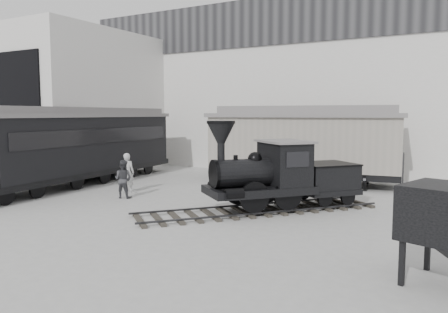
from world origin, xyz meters
The scene contains 8 objects.
ground centered at (0.00, 0.00, 0.00)m, with size 90.00×90.00×0.00m, color #9E9E9B.
north_wall centered at (0.00, 14.98, 5.55)m, with size 34.00×2.51×11.00m.
west_pavilion centered at (-14.50, 9.96, 4.49)m, with size 7.00×12.11×9.00m.
locomotive centered at (1.93, 3.63, 1.25)m, with size 7.85×8.61×3.39m.
boxcar centered at (0.68, 10.40, 2.18)m, with size 10.48×4.46×4.16m.
passenger_coach centered at (-9.64, 4.60, 2.08)m, with size 4.04×14.24×3.76m.
visitor_a centered at (-5.77, 3.81, 0.94)m, with size 0.69×0.45×1.89m, color silver.
visitor_b centered at (-4.96, 2.64, 0.85)m, with size 0.82×0.64×1.69m, color #3B3B40.
Camera 1 is at (8.26, -11.92, 3.73)m, focal length 35.00 mm.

